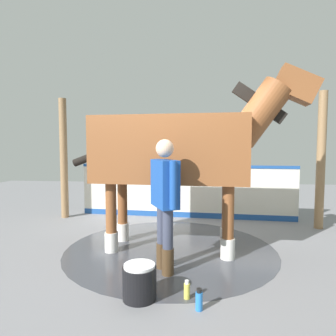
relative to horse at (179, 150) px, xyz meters
name	(u,v)px	position (x,y,z in m)	size (l,w,h in m)	color
ground_plane	(167,246)	(0.15, 0.20, -1.52)	(16.00, 16.00, 0.02)	gray
wet_patch	(171,249)	(0.01, 0.13, -1.51)	(3.19, 3.19, 0.00)	#42444C
barrier_wall	(185,193)	(2.05, -0.01, -0.97)	(0.39, 4.72, 1.16)	silver
roof_post_near	(321,161)	(1.43, -2.60, -0.21)	(0.16, 0.16, 2.60)	olive
roof_post_far	(64,159)	(1.77, 2.64, -0.21)	(0.16, 0.16, 2.60)	olive
horse	(179,150)	(0.00, 0.00, 0.00)	(1.11, 3.65, 2.69)	brown
handler	(165,196)	(-0.81, 0.12, -0.56)	(0.61, 0.41, 1.66)	#47331E
wash_bucket	(140,282)	(-1.51, 0.31, -1.33)	(0.35, 0.35, 0.37)	black
bottle_shampoo	(187,290)	(-1.46, -0.18, -1.42)	(0.06, 0.06, 0.20)	#D8CC4C
bottle_spray	(199,300)	(-1.66, -0.30, -1.41)	(0.07, 0.07, 0.21)	blue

